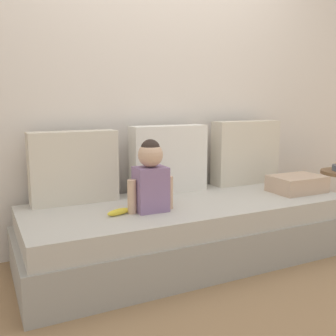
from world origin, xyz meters
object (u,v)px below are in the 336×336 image
(toddler, at_px, (151,177))
(banana, at_px, (119,212))
(throw_pillow_center, at_px, (169,159))
(throw_pillow_right, at_px, (245,152))
(folded_blanket, at_px, (297,184))
(throw_pillow_left, at_px, (74,167))
(couch, at_px, (189,231))

(toddler, relative_size, banana, 2.70)
(throw_pillow_center, xyz_separation_m, toddler, (-0.34, -0.43, -0.03))
(throw_pillow_right, relative_size, folded_blanket, 1.48)
(throw_pillow_left, xyz_separation_m, folded_blanket, (1.61, -0.44, -0.18))
(throw_pillow_right, distance_m, folded_blanket, 0.51)
(throw_pillow_center, bearing_deg, couch, -90.00)
(folded_blanket, bearing_deg, couch, 173.05)
(throw_pillow_right, distance_m, banana, 1.37)
(toddler, xyz_separation_m, banana, (-0.21, 0.00, -0.20))
(throw_pillow_right, height_order, toddler, throw_pillow_right)
(throw_pillow_center, bearing_deg, folded_blanket, -26.42)
(banana, bearing_deg, throw_pillow_center, 37.65)
(throw_pillow_center, height_order, banana, throw_pillow_center)
(couch, distance_m, banana, 0.61)
(throw_pillow_right, distance_m, toddler, 1.14)
(throw_pillow_left, distance_m, banana, 0.51)
(throw_pillow_right, height_order, banana, throw_pillow_right)
(throw_pillow_left, bearing_deg, banana, -68.04)
(throw_pillow_center, bearing_deg, throw_pillow_left, 180.00)
(couch, bearing_deg, folded_blanket, -6.95)
(throw_pillow_center, relative_size, banana, 3.49)
(couch, bearing_deg, throw_pillow_center, 90.00)
(toddler, bearing_deg, folded_blanket, -0.62)
(banana, xyz_separation_m, folded_blanket, (1.44, -0.01, 0.04))
(throw_pillow_center, height_order, throw_pillow_right, throw_pillow_right)
(throw_pillow_left, height_order, folded_blanket, throw_pillow_left)
(throw_pillow_right, relative_size, toddler, 1.29)
(toddler, bearing_deg, banana, 179.53)
(throw_pillow_right, xyz_separation_m, folded_blanket, (0.16, -0.44, -0.20))
(couch, bearing_deg, throw_pillow_right, 24.68)
(couch, bearing_deg, banana, -170.41)
(throw_pillow_center, distance_m, folded_blanket, 1.01)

